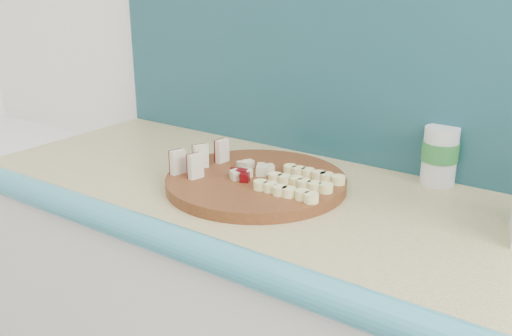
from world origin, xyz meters
name	(u,v)px	position (x,y,z in m)	size (l,w,h in m)	color
porcelain_fixture	(0,255)	(-1.45, 1.50, 0.40)	(0.70, 0.72, 0.84)	white
cutting_board	(256,182)	(-0.34, 1.50, 0.92)	(0.39, 0.39, 0.02)	#4E2810
apple_wedges	(199,159)	(-0.47, 1.46, 0.96)	(0.07, 0.15, 0.05)	beige
apple_chunks	(247,170)	(-0.37, 1.50, 0.94)	(0.06, 0.06, 0.02)	beige
banana_slices	(299,183)	(-0.23, 1.50, 0.94)	(0.15, 0.15, 0.02)	#F3EB94
canister	(440,155)	(-0.02, 1.75, 0.98)	(0.08, 0.08, 0.13)	silver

